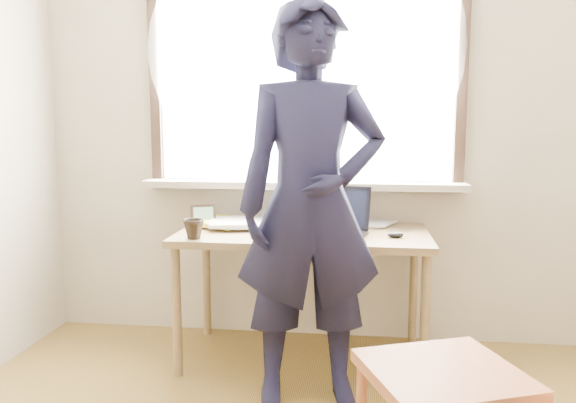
# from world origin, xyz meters

# --- Properties ---
(desk) EXTENTS (1.32, 0.66, 0.71)m
(desk) POSITION_xyz_m (-0.17, 1.63, 0.64)
(desk) COLOR brown
(desk) RESTS_ON ground
(laptop) EXTENTS (0.41, 0.36, 0.24)m
(laptop) POSITION_xyz_m (-0.01, 1.60, 0.77)
(laptop) COLOR black
(laptop) RESTS_ON desk
(mug_white) EXTENTS (0.19, 0.19, 0.11)m
(mug_white) POSITION_xyz_m (-0.31, 1.77, 0.76)
(mug_white) COLOR white
(mug_white) RESTS_ON desk
(mug_dark) EXTENTS (0.11, 0.11, 0.10)m
(mug_dark) POSITION_xyz_m (-0.69, 1.38, 0.76)
(mug_dark) COLOR black
(mug_dark) RESTS_ON desk
(mouse) EXTENTS (0.08, 0.06, 0.03)m
(mouse) POSITION_xyz_m (0.31, 1.53, 0.72)
(mouse) COLOR black
(mouse) RESTS_ON desk
(desk_clutter) EXTENTS (0.88, 0.52, 0.04)m
(desk_clutter) POSITION_xyz_m (-0.27, 1.79, 0.73)
(desk_clutter) COLOR red
(desk_clutter) RESTS_ON desk
(book_a) EXTENTS (0.20, 0.26, 0.02)m
(book_a) POSITION_xyz_m (-0.56, 1.90, 0.72)
(book_a) COLOR white
(book_a) RESTS_ON desk
(book_b) EXTENTS (0.23, 0.27, 0.02)m
(book_b) POSITION_xyz_m (0.16, 1.90, 0.72)
(book_b) COLOR white
(book_b) RESTS_ON desk
(picture_frame) EXTENTS (0.14, 0.07, 0.11)m
(picture_frame) POSITION_xyz_m (-0.74, 1.73, 0.76)
(picture_frame) COLOR black
(picture_frame) RESTS_ON desk
(work_chair) EXTENTS (0.61, 0.60, 0.49)m
(work_chair) POSITION_xyz_m (0.41, 0.50, 0.41)
(work_chair) COLOR #975631
(work_chair) RESTS_ON ground
(person) EXTENTS (0.75, 0.57, 1.83)m
(person) POSITION_xyz_m (-0.09, 1.19, 0.91)
(person) COLOR black
(person) RESTS_ON ground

